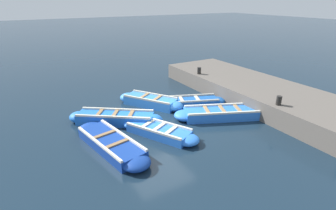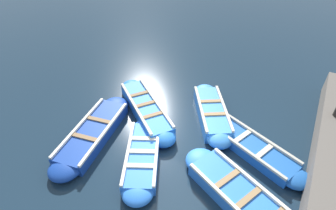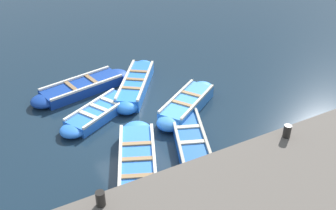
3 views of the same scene
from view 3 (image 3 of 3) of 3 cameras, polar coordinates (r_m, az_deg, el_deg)
name	(u,v)px [view 3 (image 3 of 3)]	position (r m, az deg, el deg)	size (l,w,h in m)	color
ground_plane	(137,115)	(12.55, -4.59, -1.40)	(120.00, 120.00, 0.00)	#162838
boat_inner_gap	(190,139)	(11.22, 3.22, -4.89)	(3.45, 1.96, 0.36)	#1E59AD
boat_end_of_row	(138,165)	(10.29, -4.44, -8.64)	(3.96, 2.37, 0.44)	blue
boat_far_corner	(136,85)	(13.82, -4.71, 2.96)	(3.43, 2.75, 0.47)	blue
boat_stern_in	(187,104)	(12.66, 2.77, 0.10)	(2.39, 3.09, 0.47)	#3884E0
boat_alongside	(100,112)	(12.53, -9.85, -1.01)	(2.16, 3.12, 0.36)	blue
boat_centre	(82,87)	(14.01, -12.35, 2.53)	(1.59, 3.80, 0.40)	navy
bollard_north	(287,131)	(10.56, 16.90, -3.65)	(0.20, 0.20, 0.35)	black
bollard_mid_north	(101,199)	(8.40, -9.77, -13.25)	(0.20, 0.20, 0.35)	black
buoy_orange_near	(166,124)	(11.77, -0.25, -2.77)	(0.34, 0.34, 0.34)	#E05119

